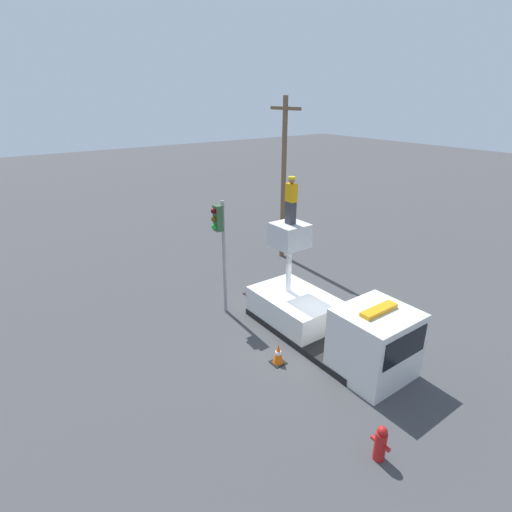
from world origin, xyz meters
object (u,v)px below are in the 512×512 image
(traffic_cone_rear, at_px, (250,289))
(bucket_truck, at_px, (328,321))
(traffic_light_pole, at_px, (220,236))
(traffic_cone_curbside, at_px, (278,354))
(utility_pole, at_px, (284,175))
(worker, at_px, (291,201))
(fire_hydrant, at_px, (380,443))

(traffic_cone_rear, bearing_deg, bucket_truck, 0.68)
(traffic_light_pole, bearing_deg, traffic_cone_rear, 109.09)
(traffic_cone_curbside, bearing_deg, utility_pole, 140.09)
(worker, bearing_deg, traffic_light_pole, -135.85)
(bucket_truck, relative_size, utility_pole, 0.78)
(bucket_truck, distance_m, traffic_light_pole, 5.19)
(fire_hydrant, distance_m, traffic_cone_rear, 9.47)
(worker, xyz_separation_m, traffic_cone_rear, (-2.58, -0.06, -4.65))
(worker, bearing_deg, traffic_cone_rear, -178.73)
(utility_pole, bearing_deg, traffic_light_pole, -60.00)
(traffic_light_pole, relative_size, traffic_cone_curbside, 6.36)
(traffic_cone_rear, bearing_deg, fire_hydrant, -15.04)
(bucket_truck, xyz_separation_m, traffic_cone_rear, (-4.81, -0.06, -0.69))
(fire_hydrant, xyz_separation_m, traffic_cone_curbside, (-4.48, 0.36, -0.14))
(traffic_light_pole, bearing_deg, traffic_cone_curbside, -3.77)
(worker, height_order, traffic_cone_curbside, worker)
(fire_hydrant, height_order, utility_pole, utility_pole)
(bucket_truck, relative_size, fire_hydrant, 6.49)
(bucket_truck, distance_m, worker, 4.55)
(traffic_light_pole, xyz_separation_m, traffic_cone_curbside, (4.03, -0.27, -3.02))
(worker, distance_m, traffic_cone_rear, 5.32)
(bucket_truck, xyz_separation_m, traffic_cone_curbside, (-0.15, -2.15, -0.59))
(fire_hydrant, distance_m, utility_pole, 14.28)
(bucket_truck, bearing_deg, fire_hydrant, -30.15)
(bucket_truck, bearing_deg, traffic_light_pole, -155.71)
(worker, distance_m, traffic_cone_curbside, 5.45)
(worker, bearing_deg, fire_hydrant, -20.95)
(bucket_truck, height_order, fire_hydrant, bucket_truck)
(bucket_truck, relative_size, traffic_cone_rear, 11.99)
(worker, xyz_separation_m, utility_pole, (-5.41, 4.12, -0.36))
(bucket_truck, height_order, worker, worker)
(worker, height_order, utility_pole, utility_pole)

